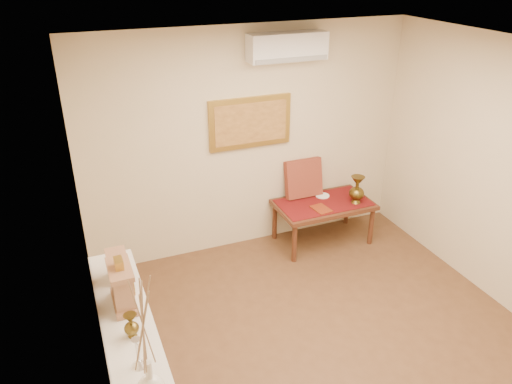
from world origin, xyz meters
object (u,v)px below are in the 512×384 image
display_ledge (135,375)px  wooden_chest (118,266)px  mantel_clock (122,286)px  low_table (324,207)px  white_vase (146,349)px  brass_urn_tall (357,187)px

display_ledge → wooden_chest: wooden_chest is taller
mantel_clock → low_table: (2.66, 1.64, -0.67)m
white_vase → display_ledge: bearing=91.6°
display_ledge → mantel_clock: mantel_clock is taller
mantel_clock → display_ledge: bearing=-94.1°
white_vase → mantel_clock: (-0.01, 1.04, -0.29)m
mantel_clock → wooden_chest: bearing=88.2°
mantel_clock → wooden_chest: 0.36m
display_ledge → wooden_chest: size_ratio=8.28×
brass_urn_tall → display_ledge: bearing=-150.4°
white_vase → brass_urn_tall: white_vase is taller
mantel_clock → low_table: mantel_clock is taller
low_table → mantel_clock: bearing=-148.3°
wooden_chest → low_table: size_ratio=0.20×
white_vase → display_ledge: 1.25m
white_vase → low_table: (2.65, 2.68, -0.96)m
low_table → display_ledge: bearing=-144.9°
brass_urn_tall → display_ledge: brass_urn_tall is taller
mantel_clock → wooden_chest: mantel_clock is taller
white_vase → brass_urn_tall: 4.00m
mantel_clock → white_vase: bearing=-89.7°
white_vase → low_table: bearing=45.3°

